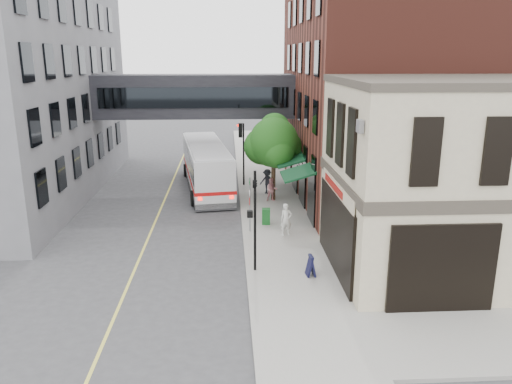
{
  "coord_description": "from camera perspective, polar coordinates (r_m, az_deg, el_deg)",
  "views": [
    {
      "loc": [
        -0.71,
        -18.36,
        9.35
      ],
      "look_at": [
        0.58,
        4.37,
        3.07
      ],
      "focal_mm": 35.0,
      "sensor_mm": 36.0,
      "label": 1
    }
  ],
  "objects": [
    {
      "name": "street_tree",
      "position": [
        32.17,
        1.99,
        5.68
      ],
      "size": [
        3.8,
        3.2,
        5.6
      ],
      "color": "#382619",
      "rests_on": "sidewalk_main"
    },
    {
      "name": "traffic_signal_far",
      "position": [
        35.88,
        -1.66,
        5.77
      ],
      "size": [
        0.53,
        0.28,
        4.5
      ],
      "color": "black",
      "rests_on": "sidewalk_main"
    },
    {
      "name": "traffic_signal_near",
      "position": [
        21.36,
        -0.2,
        -1.92
      ],
      "size": [
        0.44,
        0.22,
        4.6
      ],
      "color": "black",
      "rests_on": "sidewalk_main"
    },
    {
      "name": "pedestrian_c",
      "position": [
        34.06,
        1.29,
        1.23
      ],
      "size": [
        1.26,
        1.1,
        1.69
      ],
      "primitive_type": "imported",
      "rotation": [
        0.0,
        0.0,
        -0.53
      ],
      "color": "#22232A",
      "rests_on": "sidewalk_main"
    },
    {
      "name": "street_sign_pole",
      "position": [
        26.44,
        -0.72,
        -0.86
      ],
      "size": [
        0.08,
        0.75,
        3.0
      ],
      "color": "gray",
      "rests_on": "sidewalk_main"
    },
    {
      "name": "lane_marking",
      "position": [
        30.16,
        -11.27,
        -2.93
      ],
      "size": [
        0.12,
        40.0,
        0.01
      ],
      "primitive_type": "cube",
      "color": "#D8CC4C",
      "rests_on": "ground"
    },
    {
      "name": "skyway_bridge",
      "position": [
        36.54,
        -6.95,
        10.84
      ],
      "size": [
        14.0,
        3.18,
        3.0
      ],
      "color": "black",
      "rests_on": "ground"
    },
    {
      "name": "bus",
      "position": [
        35.94,
        -5.71,
        3.17
      ],
      "size": [
        4.18,
        11.99,
        3.16
      ],
      "color": "silver",
      "rests_on": "ground"
    },
    {
      "name": "pedestrian_b",
      "position": [
        32.28,
        1.82,
        0.26
      ],
      "size": [
        0.75,
        0.59,
        1.52
      ],
      "primitive_type": "imported",
      "rotation": [
        0.0,
        0.0,
        0.02
      ],
      "color": "#CB8387",
      "rests_on": "sidewalk_main"
    },
    {
      "name": "pedestrian_a",
      "position": [
        26.22,
        3.46,
        -3.16
      ],
      "size": [
        0.68,
        0.51,
        1.71
      ],
      "primitive_type": "imported",
      "rotation": [
        0.0,
        0.0,
        0.17
      ],
      "color": "silver",
      "rests_on": "sidewalk_main"
    },
    {
      "name": "sidewalk_main",
      "position": [
        33.77,
        1.49,
        -0.52
      ],
      "size": [
        4.0,
        60.0,
        0.15
      ],
      "primitive_type": "cube",
      "color": "gray",
      "rests_on": "ground"
    },
    {
      "name": "newspaper_box",
      "position": [
        27.99,
        1.16,
        -2.79
      ],
      "size": [
        0.48,
        0.43,
        0.9
      ],
      "primitive_type": "cube",
      "rotation": [
        0.0,
        0.0,
        -0.07
      ],
      "color": "#12501B",
      "rests_on": "sidewalk_main"
    },
    {
      "name": "sandwich_board",
      "position": [
        21.75,
        6.28,
        -8.35
      ],
      "size": [
        0.38,
        0.55,
        0.93
      ],
      "primitive_type": "cube",
      "rotation": [
        0.0,
        0.0,
        0.1
      ],
      "color": "black",
      "rests_on": "sidewalk_main"
    },
    {
      "name": "brick_building",
      "position": [
        35.1,
        14.77,
        11.07
      ],
      "size": [
        13.76,
        18.0,
        14.0
      ],
      "color": "#522219",
      "rests_on": "ground"
    },
    {
      "name": "ground",
      "position": [
        20.61,
        -0.93,
        -11.55
      ],
      "size": [
        120.0,
        120.0,
        0.0
      ],
      "primitive_type": "plane",
      "color": "#38383A",
      "rests_on": "ground"
    },
    {
      "name": "corner_building",
      "position": [
        23.12,
        21.62,
        1.49
      ],
      "size": [
        10.19,
        8.12,
        8.45
      ],
      "color": "tan",
      "rests_on": "ground"
    }
  ]
}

